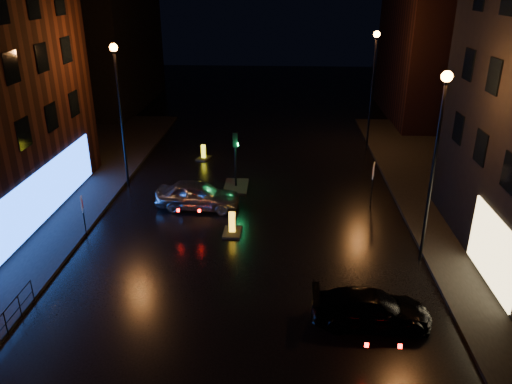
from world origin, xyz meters
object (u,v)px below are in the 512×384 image
traffic_signal (236,180)px  silver_hatchback (198,195)px  bollard_near (232,229)px  bollard_far (204,156)px  road_sign_left (83,208)px  dark_sedan (371,309)px  road_sign_right (373,174)px

traffic_signal → silver_hatchback: size_ratio=0.76×
bollard_near → bollard_far: bearing=106.8°
traffic_signal → road_sign_left: bearing=-135.0°
dark_sedan → road_sign_right: bearing=-7.5°
traffic_signal → road_sign_right: 8.12m
road_sign_right → traffic_signal: bearing=-0.9°
silver_hatchback → bollard_near: bearing=-139.5°
silver_hatchback → road_sign_right: (9.50, 0.81, 1.09)m
dark_sedan → bollard_near: (-5.71, 6.69, -0.38)m
bollard_near → bollard_far: (-3.09, 10.96, -0.03)m
road_sign_right → bollard_near: bearing=41.9°
traffic_signal → bollard_far: (-2.73, 5.05, -0.28)m
bollard_near → bollard_far: bollard_near is taller
silver_hatchback → road_sign_left: 6.18m
bollard_far → road_sign_right: (10.43, -7.26, 1.64)m
road_sign_right → dark_sedan: bearing=96.2°
bollard_far → road_sign_left: road_sign_left is taller
road_sign_right → silver_hatchback: bearing=19.9°
silver_hatchback → bollard_far: size_ratio=3.38×
bollard_near → road_sign_right: size_ratio=0.53×
traffic_signal → road_sign_left: 9.53m
road_sign_left → road_sign_right: (14.39, 4.49, 0.28)m
bollard_near → road_sign_left: size_ratio=0.62×
bollard_far → dark_sedan: bearing=-47.5°
dark_sedan → traffic_signal: bearing=27.1°
bollard_far → road_sign_left: (-3.97, -11.74, 1.36)m
bollard_near → traffic_signal: bearing=94.5°
road_sign_left → bollard_far: bearing=50.8°
traffic_signal → road_sign_right: traffic_signal is taller
dark_sedan → road_sign_left: bearing=66.5°
traffic_signal → bollard_far: size_ratio=2.58×
bollard_near → road_sign_right: (7.34, 3.70, 1.61)m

